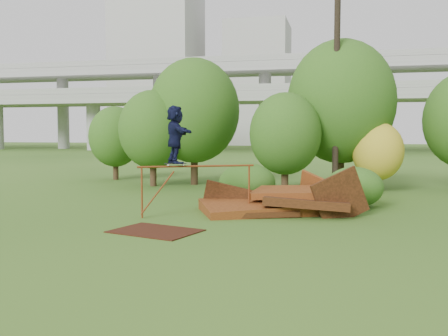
% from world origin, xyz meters
% --- Properties ---
extents(ground, '(240.00, 240.00, 0.00)m').
position_xyz_m(ground, '(0.00, 0.00, 0.00)').
color(ground, '#2D5116').
rests_on(ground, ground).
extents(scrap_pile, '(5.96, 4.04, 2.06)m').
position_xyz_m(scrap_pile, '(0.82, 3.08, 0.32)').
color(scrap_pile, '#461B0C').
rests_on(scrap_pile, ground).
extents(grind_rail, '(3.51, 1.82, 1.69)m').
position_xyz_m(grind_rail, '(-1.70, 1.88, 1.30)').
color(grind_rail, maroon).
rests_on(grind_rail, ground).
extents(skateboard, '(0.71, 0.49, 0.07)m').
position_xyz_m(skateboard, '(-2.33, 1.56, 1.74)').
color(skateboard, black).
rests_on(skateboard, grind_rail).
extents(skater, '(1.50, 1.73, 1.88)m').
position_xyz_m(skater, '(-2.33, 1.56, 2.70)').
color(skater, black).
rests_on(skater, skateboard).
extents(flat_plate, '(2.69, 2.24, 0.03)m').
position_xyz_m(flat_plate, '(-2.08, -0.93, 0.01)').
color(flat_plate, '#32150A').
rests_on(flat_plate, ground).
extents(tree_0, '(3.51, 3.51, 4.96)m').
position_xyz_m(tree_0, '(-6.51, 10.32, 2.93)').
color(tree_0, black).
rests_on(tree_0, ground).
extents(tree_1, '(4.82, 4.82, 6.71)m').
position_xyz_m(tree_1, '(-4.67, 11.59, 3.93)').
color(tree_1, black).
rests_on(tree_1, ground).
extents(tree_2, '(3.26, 3.26, 4.60)m').
position_xyz_m(tree_2, '(0.45, 8.89, 2.71)').
color(tree_2, black).
rests_on(tree_2, ground).
extents(tree_3, '(5.28, 5.28, 7.33)m').
position_xyz_m(tree_3, '(2.91, 11.41, 4.28)').
color(tree_3, black).
rests_on(tree_3, ground).
extents(tree_4, '(2.36, 2.36, 3.26)m').
position_xyz_m(tree_4, '(4.62, 10.29, 1.89)').
color(tree_4, black).
rests_on(tree_4, ground).
extents(tree_6, '(3.09, 3.09, 4.32)m').
position_xyz_m(tree_6, '(-9.99, 13.24, 2.54)').
color(tree_6, black).
rests_on(tree_6, ground).
extents(shrub_left, '(2.26, 2.08, 1.56)m').
position_xyz_m(shrub_left, '(-0.66, 5.43, 0.78)').
color(shrub_left, '#1A4412').
rests_on(shrub_left, ground).
extents(shrub_right, '(2.13, 1.95, 1.51)m').
position_xyz_m(shrub_right, '(3.43, 5.00, 0.75)').
color(shrub_right, '#1A4412').
rests_on(shrub_right, ground).
extents(utility_pole, '(1.40, 0.28, 10.89)m').
position_xyz_m(utility_pole, '(2.69, 9.70, 5.52)').
color(utility_pole, black).
rests_on(utility_pole, ground).
extents(freeway_overpass, '(160.00, 15.00, 13.70)m').
position_xyz_m(freeway_overpass, '(0.00, 62.92, 10.32)').
color(freeway_overpass, gray).
rests_on(freeway_overpass, ground).
extents(building_left, '(18.00, 16.00, 35.00)m').
position_xyz_m(building_left, '(-38.00, 95.00, 17.50)').
color(building_left, '#9E9E99').
rests_on(building_left, ground).
extents(building_right, '(14.00, 14.00, 28.00)m').
position_xyz_m(building_right, '(-16.00, 102.00, 14.00)').
color(building_right, '#9E9E99').
rests_on(building_right, ground).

